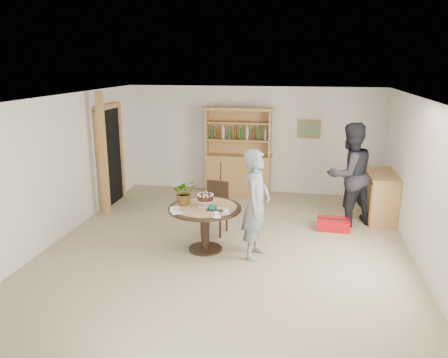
% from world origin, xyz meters
% --- Properties ---
extents(ground, '(7.00, 7.00, 0.00)m').
position_xyz_m(ground, '(0.00, 0.00, 0.00)').
color(ground, tan).
rests_on(ground, ground).
extents(room_shell, '(6.04, 7.04, 2.52)m').
position_xyz_m(room_shell, '(0.00, 0.01, 1.74)').
color(room_shell, white).
rests_on(room_shell, ground).
extents(doorway, '(0.13, 1.10, 2.18)m').
position_xyz_m(doorway, '(-2.93, 2.00, 1.11)').
color(doorway, black).
rests_on(doorway, ground).
extents(pine_post, '(0.12, 0.12, 2.50)m').
position_xyz_m(pine_post, '(-2.70, 1.20, 1.25)').
color(pine_post, '#B1894A').
rests_on(pine_post, ground).
extents(hutch, '(1.62, 0.54, 2.04)m').
position_xyz_m(hutch, '(-0.30, 3.24, 0.69)').
color(hutch, tan).
rests_on(hutch, ground).
extents(sideboard, '(0.54, 1.26, 0.94)m').
position_xyz_m(sideboard, '(2.74, 2.00, 0.47)').
color(sideboard, tan).
rests_on(sideboard, ground).
extents(dining_table, '(1.20, 1.20, 0.76)m').
position_xyz_m(dining_table, '(-0.35, -0.09, 0.60)').
color(dining_table, black).
rests_on(dining_table, ground).
extents(dining_chair, '(0.48, 0.48, 0.95)m').
position_xyz_m(dining_chair, '(-0.34, 0.74, 0.54)').
color(dining_chair, black).
rests_on(dining_chair, ground).
extents(birthday_cake, '(0.30, 0.30, 0.20)m').
position_xyz_m(birthday_cake, '(-0.35, -0.04, 0.88)').
color(birthday_cake, white).
rests_on(birthday_cake, dining_table).
extents(flower_vase, '(0.47, 0.44, 0.42)m').
position_xyz_m(flower_vase, '(-0.70, -0.04, 0.97)').
color(flower_vase, '#3F7233').
rests_on(flower_vase, dining_table).
extents(gift_tray, '(0.30, 0.20, 0.08)m').
position_xyz_m(gift_tray, '(-0.14, -0.21, 0.79)').
color(gift_tray, black).
rests_on(gift_tray, dining_table).
extents(coffee_cup_a, '(0.15, 0.15, 0.09)m').
position_xyz_m(coffee_cup_a, '(0.05, -0.37, 0.80)').
color(coffee_cup_a, silver).
rests_on(coffee_cup_a, dining_table).
extents(coffee_cup_b, '(0.15, 0.15, 0.08)m').
position_xyz_m(coffee_cup_b, '(-0.07, -0.54, 0.79)').
color(coffee_cup_b, silver).
rests_on(coffee_cup_b, dining_table).
extents(napkins, '(0.24, 0.33, 0.03)m').
position_xyz_m(napkins, '(-0.76, -0.40, 0.77)').
color(napkins, white).
rests_on(napkins, dining_table).
extents(teen_boy, '(0.53, 0.71, 1.76)m').
position_xyz_m(teen_boy, '(0.50, -0.19, 0.88)').
color(teen_boy, slate).
rests_on(teen_boy, ground).
extents(adult_person, '(1.21, 1.15, 1.97)m').
position_xyz_m(adult_person, '(2.07, 1.59, 0.99)').
color(adult_person, black).
rests_on(adult_person, ground).
extents(red_suitcase, '(0.61, 0.42, 0.21)m').
position_xyz_m(red_suitcase, '(1.80, 1.24, 0.10)').
color(red_suitcase, red).
rests_on(red_suitcase, ground).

